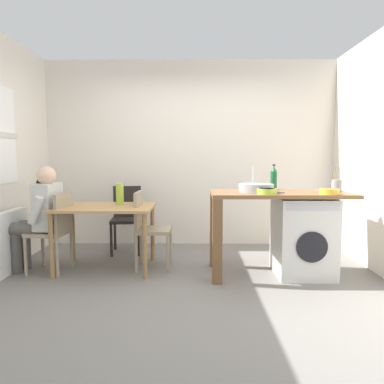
{
  "coord_description": "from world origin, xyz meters",
  "views": [
    {
      "loc": [
        0.08,
        -3.48,
        1.29
      ],
      "look_at": [
        0.04,
        0.45,
        0.91
      ],
      "focal_mm": 32.79,
      "sensor_mm": 36.0,
      "label": 1
    }
  ],
  "objects_px": {
    "mixing_bowl": "(267,191)",
    "vase": "(120,194)",
    "utensil_crock": "(337,185)",
    "washing_machine": "(303,236)",
    "colander": "(329,191)",
    "bottle_tall_green": "(274,178)",
    "dining_table": "(105,214)",
    "chair_person_seat": "(55,228)",
    "chair_opposite": "(147,225)",
    "seated_person": "(41,213)",
    "chair_spare_by_wall": "(127,215)"
  },
  "relations": [
    {
      "from": "chair_person_seat",
      "to": "utensil_crock",
      "type": "xyz_separation_m",
      "value": [
        3.14,
        -0.01,
        0.48
      ]
    },
    {
      "from": "bottle_tall_green",
      "to": "utensil_crock",
      "type": "relative_size",
      "value": 0.99
    },
    {
      "from": "dining_table",
      "to": "utensil_crock",
      "type": "bearing_deg",
      "value": -2.57
    },
    {
      "from": "bottle_tall_green",
      "to": "mixing_bowl",
      "type": "distance_m",
      "value": 0.52
    },
    {
      "from": "colander",
      "to": "vase",
      "type": "bearing_deg",
      "value": 167.86
    },
    {
      "from": "washing_machine",
      "to": "bottle_tall_green",
      "type": "bearing_deg",
      "value": 134.58
    },
    {
      "from": "chair_opposite",
      "to": "vase",
      "type": "xyz_separation_m",
      "value": [
        -0.33,
        0.05,
        0.36
      ]
    },
    {
      "from": "chair_person_seat",
      "to": "vase",
      "type": "xyz_separation_m",
      "value": [
        0.7,
        0.21,
        0.36
      ]
    },
    {
      "from": "seated_person",
      "to": "vase",
      "type": "xyz_separation_m",
      "value": [
        0.86,
        0.19,
        0.2
      ]
    },
    {
      "from": "mixing_bowl",
      "to": "utensil_crock",
      "type": "relative_size",
      "value": 0.68
    },
    {
      "from": "chair_person_seat",
      "to": "chair_opposite",
      "type": "distance_m",
      "value": 1.03
    },
    {
      "from": "mixing_bowl",
      "to": "vase",
      "type": "xyz_separation_m",
      "value": [
        -1.62,
        0.47,
        -0.08
      ]
    },
    {
      "from": "dining_table",
      "to": "bottle_tall_green",
      "type": "relative_size",
      "value": 3.7
    },
    {
      "from": "bottle_tall_green",
      "to": "mixing_bowl",
      "type": "xyz_separation_m",
      "value": [
        -0.17,
        -0.48,
        -0.1
      ]
    },
    {
      "from": "bottle_tall_green",
      "to": "vase",
      "type": "height_order",
      "value": "bottle_tall_green"
    },
    {
      "from": "colander",
      "to": "vase",
      "type": "xyz_separation_m",
      "value": [
        -2.26,
        0.49,
        -0.08
      ]
    },
    {
      "from": "chair_spare_by_wall",
      "to": "vase",
      "type": "height_order",
      "value": "vase"
    },
    {
      "from": "seated_person",
      "to": "bottle_tall_green",
      "type": "height_order",
      "value": "bottle_tall_green"
    },
    {
      "from": "vase",
      "to": "mixing_bowl",
      "type": "bearing_deg",
      "value": -16.01
    },
    {
      "from": "washing_machine",
      "to": "vase",
      "type": "height_order",
      "value": "vase"
    },
    {
      "from": "bottle_tall_green",
      "to": "mixing_bowl",
      "type": "height_order",
      "value": "bottle_tall_green"
    },
    {
      "from": "chair_person_seat",
      "to": "mixing_bowl",
      "type": "distance_m",
      "value": 2.38
    },
    {
      "from": "bottle_tall_green",
      "to": "utensil_crock",
      "type": "distance_m",
      "value": 0.68
    },
    {
      "from": "dining_table",
      "to": "chair_person_seat",
      "type": "height_order",
      "value": "chair_person_seat"
    },
    {
      "from": "washing_machine",
      "to": "vase",
      "type": "distance_m",
      "value": 2.14
    },
    {
      "from": "seated_person",
      "to": "washing_machine",
      "type": "bearing_deg",
      "value": -86.07
    },
    {
      "from": "bottle_tall_green",
      "to": "colander",
      "type": "distance_m",
      "value": 0.69
    },
    {
      "from": "chair_person_seat",
      "to": "seated_person",
      "type": "relative_size",
      "value": 0.75
    },
    {
      "from": "chair_person_seat",
      "to": "colander",
      "type": "height_order",
      "value": "colander"
    },
    {
      "from": "chair_opposite",
      "to": "vase",
      "type": "height_order",
      "value": "vase"
    },
    {
      "from": "utensil_crock",
      "to": "vase",
      "type": "bearing_deg",
      "value": 174.94
    },
    {
      "from": "chair_opposite",
      "to": "mixing_bowl",
      "type": "relative_size",
      "value": 4.41
    },
    {
      "from": "colander",
      "to": "vase",
      "type": "height_order",
      "value": "vase"
    },
    {
      "from": "dining_table",
      "to": "seated_person",
      "type": "xyz_separation_m",
      "value": [
        -0.71,
        -0.09,
        0.03
      ]
    },
    {
      "from": "chair_opposite",
      "to": "vase",
      "type": "bearing_deg",
      "value": -98.52
    },
    {
      "from": "chair_spare_by_wall",
      "to": "seated_person",
      "type": "height_order",
      "value": "seated_person"
    },
    {
      "from": "bottle_tall_green",
      "to": "vase",
      "type": "xyz_separation_m",
      "value": [
        -1.8,
        -0.01,
        -0.19
      ]
    },
    {
      "from": "dining_table",
      "to": "chair_person_seat",
      "type": "xyz_separation_m",
      "value": [
        -0.55,
        -0.11,
        -0.14
      ]
    },
    {
      "from": "utensil_crock",
      "to": "bottle_tall_green",
      "type": "bearing_deg",
      "value": 160.58
    },
    {
      "from": "washing_machine",
      "to": "colander",
      "type": "distance_m",
      "value": 0.59
    },
    {
      "from": "utensil_crock",
      "to": "vase",
      "type": "xyz_separation_m",
      "value": [
        -2.44,
        0.22,
        -0.12
      ]
    },
    {
      "from": "bottle_tall_green",
      "to": "dining_table",
      "type": "bearing_deg",
      "value": -176.77
    },
    {
      "from": "dining_table",
      "to": "vase",
      "type": "bearing_deg",
      "value": 33.69
    },
    {
      "from": "chair_opposite",
      "to": "colander",
      "type": "relative_size",
      "value": 4.5
    },
    {
      "from": "chair_spare_by_wall",
      "to": "bottle_tall_green",
      "type": "distance_m",
      "value": 2.05
    },
    {
      "from": "chair_opposite",
      "to": "chair_spare_by_wall",
      "type": "bearing_deg",
      "value": -151.97
    },
    {
      "from": "chair_person_seat",
      "to": "vase",
      "type": "bearing_deg",
      "value": -68.0
    },
    {
      "from": "mixing_bowl",
      "to": "chair_person_seat",
      "type": "bearing_deg",
      "value": 173.63
    },
    {
      "from": "seated_person",
      "to": "colander",
      "type": "xyz_separation_m",
      "value": [
        3.12,
        -0.29,
        0.28
      ]
    },
    {
      "from": "chair_person_seat",
      "to": "colander",
      "type": "distance_m",
      "value": 3.0
    }
  ]
}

